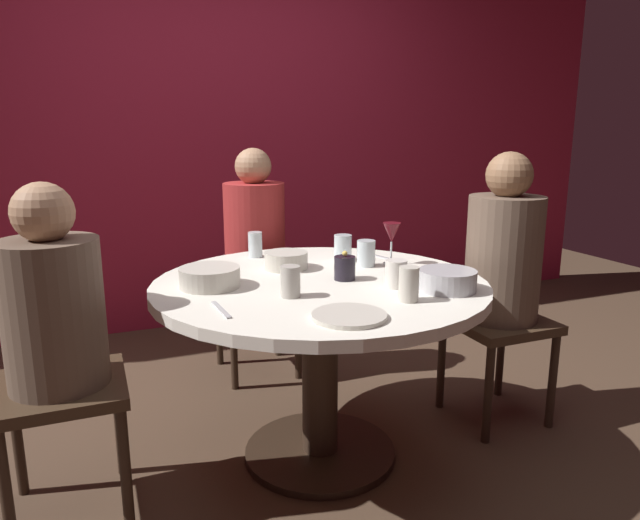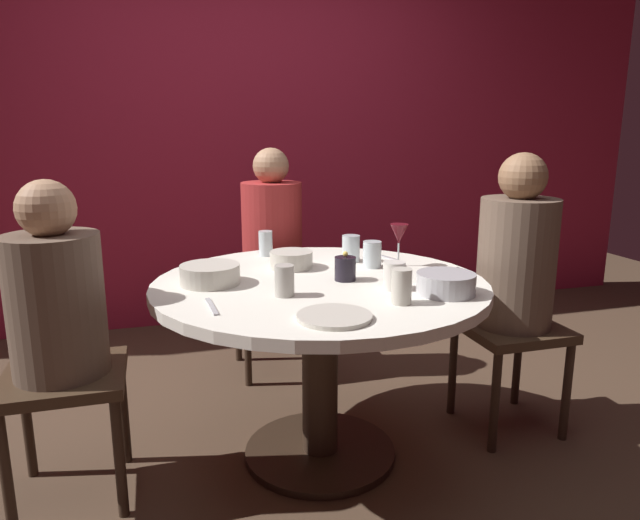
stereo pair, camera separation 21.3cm
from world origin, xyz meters
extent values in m
plane|color=#4C3828|center=(0.00, 0.00, 0.00)|extent=(8.00, 8.00, 0.00)
cube|color=maroon|center=(0.00, 1.85, 1.30)|extent=(6.00, 0.10, 2.60)
cylinder|color=silver|center=(0.00, 0.00, 0.71)|extent=(1.25, 1.25, 0.04)
cylinder|color=#332319|center=(0.00, 0.00, 0.34)|extent=(0.14, 0.14, 0.69)
cylinder|color=#2D2116|center=(0.00, 0.00, 0.01)|extent=(0.60, 0.60, 0.03)
cube|color=#3F2D1E|center=(-0.91, 0.00, 0.45)|extent=(0.40, 0.40, 0.04)
cylinder|color=brown|center=(-0.91, 0.00, 0.71)|extent=(0.31, 0.31, 0.48)
sphere|color=tan|center=(-0.91, 0.00, 1.03)|extent=(0.19, 0.19, 0.19)
cylinder|color=#332319|center=(-1.08, -0.17, 0.21)|extent=(0.04, 0.04, 0.43)
cylinder|color=#332319|center=(-0.74, -0.17, 0.21)|extent=(0.04, 0.04, 0.43)
cylinder|color=#332319|center=(-1.08, 0.17, 0.21)|extent=(0.04, 0.04, 0.43)
cylinder|color=#332319|center=(-0.74, 0.17, 0.21)|extent=(0.04, 0.04, 0.43)
cube|color=#3F2D1E|center=(0.00, 0.89, 0.45)|extent=(0.40, 0.40, 0.04)
cylinder|color=#B22D2D|center=(0.00, 0.89, 0.74)|extent=(0.31, 0.31, 0.54)
sphere|color=tan|center=(0.00, 0.89, 1.10)|extent=(0.18, 0.18, 0.18)
cylinder|color=#332319|center=(-0.17, 1.06, 0.21)|extent=(0.04, 0.04, 0.43)
cylinder|color=#332319|center=(-0.17, 0.72, 0.21)|extent=(0.04, 0.04, 0.43)
cylinder|color=#332319|center=(0.17, 1.06, 0.21)|extent=(0.04, 0.04, 0.43)
cylinder|color=#332319|center=(0.17, 0.72, 0.21)|extent=(0.04, 0.04, 0.43)
cube|color=#3F2D1E|center=(0.85, 0.00, 0.45)|extent=(0.40, 0.40, 0.04)
cylinder|color=brown|center=(0.85, 0.00, 0.74)|extent=(0.32, 0.32, 0.54)
sphere|color=#8C6647|center=(0.85, 0.00, 1.09)|extent=(0.19, 0.19, 0.19)
cylinder|color=#332319|center=(1.02, 0.17, 0.21)|extent=(0.04, 0.04, 0.43)
cylinder|color=#332319|center=(0.68, 0.17, 0.21)|extent=(0.04, 0.04, 0.43)
cylinder|color=#332319|center=(1.02, -0.17, 0.21)|extent=(0.04, 0.04, 0.43)
cylinder|color=#332319|center=(0.68, -0.17, 0.21)|extent=(0.04, 0.04, 0.43)
cylinder|color=black|center=(0.09, -0.02, 0.77)|extent=(0.08, 0.08, 0.09)
sphere|color=#F9D159|center=(0.09, -0.02, 0.83)|extent=(0.02, 0.02, 0.02)
cylinder|color=silver|center=(0.38, 0.14, 0.73)|extent=(0.06, 0.06, 0.01)
cylinder|color=silver|center=(0.38, 0.14, 0.78)|extent=(0.01, 0.01, 0.09)
cone|color=maroon|center=(0.38, 0.14, 0.86)|extent=(0.08, 0.08, 0.08)
cylinder|color=beige|center=(-0.08, -0.44, 0.73)|extent=(0.23, 0.23, 0.01)
cube|color=black|center=(0.53, -0.02, 0.73)|extent=(0.15, 0.09, 0.01)
cylinder|color=#B7B7BC|center=(0.37, -0.29, 0.76)|extent=(0.20, 0.20, 0.07)
cylinder|color=beige|center=(-0.06, 0.23, 0.76)|extent=(0.18, 0.18, 0.07)
cylinder|color=beige|center=(-0.40, 0.07, 0.76)|extent=(0.22, 0.22, 0.07)
cylinder|color=silver|center=(0.22, -0.18, 0.77)|extent=(0.08, 0.08, 0.10)
cylinder|color=beige|center=(0.17, -0.35, 0.78)|extent=(0.07, 0.07, 0.12)
cylinder|color=silver|center=(0.22, 0.28, 0.78)|extent=(0.08, 0.08, 0.11)
cylinder|color=silver|center=(0.27, 0.15, 0.78)|extent=(0.08, 0.08, 0.11)
cylinder|color=#B2ADA3|center=(-0.17, -0.16, 0.78)|extent=(0.07, 0.07, 0.11)
cylinder|color=silver|center=(-0.11, 0.49, 0.78)|extent=(0.06, 0.06, 0.11)
cube|color=#B7B7BC|center=(0.39, 0.30, 0.73)|extent=(0.07, 0.18, 0.01)
cube|color=#B7B7BC|center=(-0.42, -0.22, 0.73)|extent=(0.03, 0.18, 0.01)
camera|label=1|loc=(-0.78, -1.93, 1.28)|focal=32.29mm
camera|label=2|loc=(-0.58, -2.00, 1.28)|focal=32.29mm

